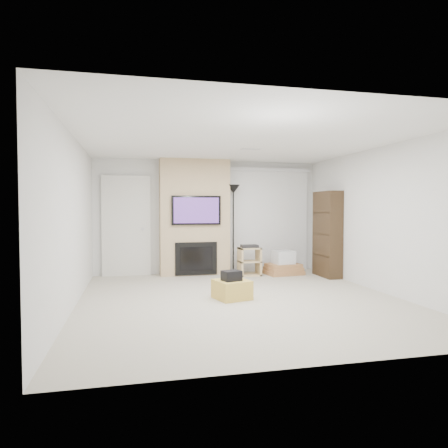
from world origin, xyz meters
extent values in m
cube|color=#BEB6A1|center=(0.00, 0.00, 0.00)|extent=(5.00, 5.50, 0.00)
cube|color=white|center=(0.00, 0.00, 2.50)|extent=(5.00, 5.50, 0.00)
cube|color=silver|center=(0.00, 2.75, 1.25)|extent=(5.00, 0.00, 2.50)
cube|color=silver|center=(0.00, -2.75, 1.25)|extent=(5.00, 0.00, 2.50)
cube|color=silver|center=(-2.50, 0.00, 1.25)|extent=(0.00, 5.50, 2.50)
cube|color=silver|center=(2.50, 0.00, 1.25)|extent=(0.00, 5.50, 2.50)
cube|color=silver|center=(0.40, 0.80, 2.50)|extent=(0.35, 0.18, 0.01)
cube|color=gold|center=(-0.13, 0.06, 0.15)|extent=(0.62, 0.62, 0.30)
cube|color=black|center=(-0.15, 0.02, 0.38)|extent=(0.33, 0.29, 0.16)
cube|color=tan|center=(-0.35, 2.55, 1.25)|extent=(1.50, 0.40, 2.50)
cube|color=black|center=(-0.35, 2.32, 1.40)|extent=(1.05, 0.06, 0.62)
cube|color=#3B205A|center=(-0.35, 2.29, 1.40)|extent=(0.96, 0.00, 0.54)
cube|color=black|center=(-0.35, 2.34, 0.37)|extent=(0.90, 0.04, 0.70)
cube|color=black|center=(-0.35, 2.32, 0.37)|extent=(0.70, 0.02, 0.50)
cube|color=silver|center=(-1.80, 2.71, 1.07)|extent=(1.02, 0.08, 2.14)
cube|color=silver|center=(-1.80, 2.72, 1.02)|extent=(0.90, 0.05, 2.05)
cylinder|color=silver|center=(-1.46, 2.67, 1.00)|extent=(0.07, 0.06, 0.07)
cube|color=silver|center=(1.40, 2.69, 2.33)|extent=(1.98, 0.10, 0.08)
cube|color=white|center=(1.40, 2.70, 1.15)|extent=(1.90, 0.03, 2.29)
cylinder|color=black|center=(0.49, 2.43, 0.02)|extent=(0.29, 0.29, 0.03)
cylinder|color=black|center=(0.49, 2.43, 0.93)|extent=(0.03, 0.03, 1.82)
cone|color=black|center=(0.49, 2.43, 1.86)|extent=(0.29, 0.29, 0.19)
cube|color=#DCBC81|center=(0.57, 2.15, 0.30)|extent=(0.04, 0.38, 0.60)
cube|color=#DCBC81|center=(0.98, 2.15, 0.30)|extent=(0.04, 0.38, 0.60)
cube|color=#DCBC81|center=(0.78, 2.15, 0.01)|extent=(0.45, 0.38, 0.03)
cube|color=#DCBC81|center=(0.78, 2.15, 0.30)|extent=(0.45, 0.38, 0.03)
cube|color=#DCBC81|center=(0.78, 2.15, 0.58)|extent=(0.45, 0.38, 0.03)
cube|color=black|center=(0.78, 2.15, 0.63)|extent=(0.35, 0.25, 0.06)
cube|color=#B27A4A|center=(1.54, 2.11, 0.04)|extent=(0.83, 0.67, 0.08)
cube|color=#B27A4A|center=(1.54, 2.11, 0.12)|extent=(0.79, 0.63, 0.08)
cube|color=#B27A4A|center=(1.54, 2.11, 0.20)|extent=(0.75, 0.59, 0.08)
cube|color=silver|center=(1.54, 2.11, 0.38)|extent=(0.46, 0.42, 0.28)
cube|color=#2F2113|center=(2.34, 1.65, 0.90)|extent=(0.30, 0.80, 1.80)
cube|color=#2F2113|center=(2.32, 1.65, 0.45)|extent=(0.26, 0.72, 0.02)
cube|color=#2F2113|center=(2.32, 1.65, 0.90)|extent=(0.26, 0.72, 0.02)
cube|color=#2F2113|center=(2.32, 1.65, 1.35)|extent=(0.26, 0.72, 0.02)
camera|label=1|loc=(-1.65, -6.06, 1.44)|focal=32.00mm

